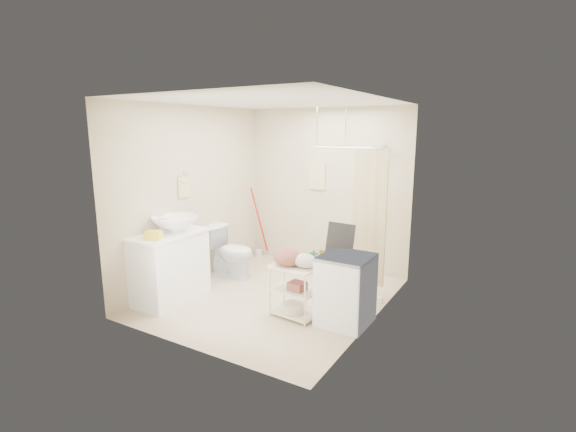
% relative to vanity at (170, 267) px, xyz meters
% --- Properties ---
extents(floor, '(3.20, 3.20, 0.00)m').
position_rel_vanity_xyz_m(floor, '(1.16, 0.76, -0.46)').
color(floor, beige).
rests_on(floor, ground).
extents(ceiling, '(2.80, 3.20, 0.04)m').
position_rel_vanity_xyz_m(ceiling, '(1.16, 0.76, 2.14)').
color(ceiling, silver).
rests_on(ceiling, ground).
extents(wall_back, '(2.80, 0.04, 2.60)m').
position_rel_vanity_xyz_m(wall_back, '(1.16, 2.36, 0.84)').
color(wall_back, beige).
rests_on(wall_back, ground).
extents(wall_front, '(2.80, 0.04, 2.60)m').
position_rel_vanity_xyz_m(wall_front, '(1.16, -0.84, 0.84)').
color(wall_front, beige).
rests_on(wall_front, ground).
extents(wall_left, '(0.04, 3.20, 2.60)m').
position_rel_vanity_xyz_m(wall_left, '(-0.24, 0.76, 0.84)').
color(wall_left, beige).
rests_on(wall_left, ground).
extents(wall_right, '(0.04, 3.20, 2.60)m').
position_rel_vanity_xyz_m(wall_right, '(2.56, 0.76, 0.84)').
color(wall_right, beige).
rests_on(wall_right, ground).
extents(vanity, '(0.62, 1.06, 0.92)m').
position_rel_vanity_xyz_m(vanity, '(0.00, 0.00, 0.00)').
color(vanity, white).
rests_on(vanity, ground).
extents(sink, '(0.69, 0.69, 0.21)m').
position_rel_vanity_xyz_m(sink, '(0.03, 0.11, 0.56)').
color(sink, white).
rests_on(sink, vanity).
extents(counter_basket, '(0.23, 0.21, 0.10)m').
position_rel_vanity_xyz_m(counter_basket, '(0.08, -0.31, 0.51)').
color(counter_basket, yellow).
rests_on(counter_basket, vanity).
extents(floor_basket, '(0.35, 0.32, 0.16)m').
position_rel_vanity_xyz_m(floor_basket, '(0.09, -0.20, -0.38)').
color(floor_basket, '#F2E051').
rests_on(floor_basket, ground).
extents(toilet, '(0.79, 0.47, 0.79)m').
position_rel_vanity_xyz_m(toilet, '(0.12, 1.15, -0.06)').
color(toilet, white).
rests_on(toilet, ground).
extents(mop, '(0.12, 0.12, 1.25)m').
position_rel_vanity_xyz_m(mop, '(-0.10, 2.22, 0.17)').
color(mop, red).
rests_on(mop, ground).
extents(potted_plant_a, '(0.19, 0.17, 0.30)m').
position_rel_vanity_xyz_m(potted_plant_a, '(1.06, 2.13, -0.31)').
color(potted_plant_a, '#9B542C').
rests_on(potted_plant_a, ground).
extents(potted_plant_b, '(0.24, 0.23, 0.33)m').
position_rel_vanity_xyz_m(potted_plant_b, '(1.22, 2.20, -0.29)').
color(potted_plant_b, brown).
rests_on(potted_plant_b, ground).
extents(hanging_towel, '(0.28, 0.03, 0.42)m').
position_rel_vanity_xyz_m(hanging_towel, '(1.01, 2.34, 1.04)').
color(hanging_towel, beige).
rests_on(hanging_towel, wall_back).
extents(towel_ring, '(0.04, 0.22, 0.34)m').
position_rel_vanity_xyz_m(towel_ring, '(-0.22, 0.56, 1.01)').
color(towel_ring, '#DBCA89').
rests_on(towel_ring, wall_left).
extents(tp_holder, '(0.08, 0.12, 0.14)m').
position_rel_vanity_xyz_m(tp_holder, '(-0.20, 0.81, 0.26)').
color(tp_holder, white).
rests_on(tp_holder, wall_left).
extents(shower, '(1.10, 1.10, 2.10)m').
position_rel_vanity_xyz_m(shower, '(2.01, 1.81, 0.59)').
color(shower, white).
rests_on(shower, ground).
extents(shampoo_bottle_a, '(0.11, 0.11, 0.21)m').
position_rel_vanity_xyz_m(shampoo_bottle_a, '(1.77, 2.28, 0.97)').
color(shampoo_bottle_a, silver).
rests_on(shampoo_bottle_a, shower).
extents(shampoo_bottle_b, '(0.09, 0.09, 0.17)m').
position_rel_vanity_xyz_m(shampoo_bottle_b, '(1.89, 2.29, 0.94)').
color(shampoo_bottle_b, '#324D95').
rests_on(shampoo_bottle_b, shower).
extents(washing_machine, '(0.57, 0.59, 0.83)m').
position_rel_vanity_xyz_m(washing_machine, '(2.30, 0.54, -0.05)').
color(washing_machine, white).
rests_on(washing_machine, ground).
extents(laundry_rack, '(0.59, 0.38, 0.77)m').
position_rel_vanity_xyz_m(laundry_rack, '(1.70, 0.37, -0.07)').
color(laundry_rack, beige).
rests_on(laundry_rack, ground).
extents(ironing_board, '(0.34, 0.25, 1.18)m').
position_rel_vanity_xyz_m(ironing_board, '(2.11, 0.69, 0.13)').
color(ironing_board, black).
rests_on(ironing_board, ground).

